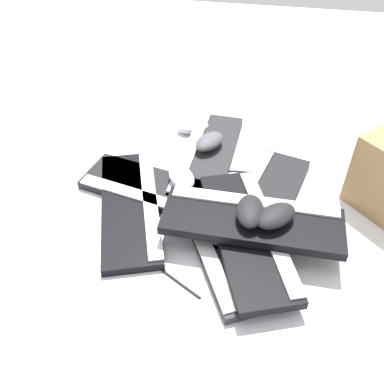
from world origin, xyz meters
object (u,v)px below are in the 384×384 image
(keyboard_2, at_px, (157,190))
(keyboard_6, at_px, (252,220))
(keyboard_0, at_px, (262,201))
(keyboard_3, at_px, (131,206))
(mouse_1, at_px, (276,216))
(keyboard_1, at_px, (207,155))
(mouse_4, at_px, (193,127))
(keyboard_5, at_px, (247,234))
(mouse_2, at_px, (209,142))
(mouse_0, at_px, (250,211))
(keyboard_4, at_px, (223,240))
(mouse_3, at_px, (182,177))

(keyboard_2, xyz_separation_m, keyboard_6, (0.28, -0.13, 0.06))
(keyboard_0, relative_size, keyboard_6, 1.05)
(keyboard_3, distance_m, mouse_1, 0.40)
(keyboard_1, xyz_separation_m, mouse_4, (-0.07, 0.14, 0.01))
(keyboard_1, height_order, keyboard_5, keyboard_5)
(keyboard_2, relative_size, keyboard_6, 1.05)
(mouse_2, distance_m, mouse_4, 0.14)
(mouse_0, relative_size, mouse_4, 1.00)
(keyboard_1, relative_size, keyboard_6, 1.01)
(keyboard_4, distance_m, mouse_2, 0.38)
(keyboard_2, height_order, mouse_0, mouse_0)
(mouse_3, xyz_separation_m, mouse_4, (-0.02, 0.30, -0.03))
(keyboard_1, height_order, mouse_1, mouse_1)
(keyboard_1, bearing_deg, mouse_3, -107.13)
(keyboard_1, relative_size, mouse_2, 4.07)
(mouse_3, bearing_deg, keyboard_0, 52.36)
(keyboard_5, distance_m, mouse_3, 0.27)
(keyboard_0, xyz_separation_m, mouse_3, (-0.23, 0.02, 0.04))
(mouse_2, bearing_deg, keyboard_3, 177.71)
(keyboard_0, xyz_separation_m, keyboard_6, (-0.02, -0.14, 0.06))
(keyboard_4, distance_m, mouse_4, 0.51)
(keyboard_1, xyz_separation_m, keyboard_4, (0.09, -0.34, 0.00))
(keyboard_3, xyz_separation_m, mouse_1, (0.38, -0.06, 0.10))
(keyboard_3, relative_size, mouse_1, 4.23)
(keyboard_0, relative_size, mouse_0, 4.22)
(keyboard_4, bearing_deg, keyboard_0, 60.75)
(keyboard_1, xyz_separation_m, keyboard_6, (0.16, -0.32, 0.06))
(keyboard_2, relative_size, mouse_2, 4.20)
(keyboard_3, xyz_separation_m, keyboard_5, (0.32, -0.07, 0.03))
(keyboard_1, relative_size, keyboard_3, 0.96)
(keyboard_2, relative_size, keyboard_4, 1.00)
(keyboard_1, xyz_separation_m, mouse_3, (-0.05, -0.16, 0.04))
(keyboard_2, distance_m, mouse_2, 0.24)
(keyboard_3, bearing_deg, mouse_0, -10.22)
(mouse_3, bearing_deg, mouse_2, 131.96)
(mouse_1, relative_size, mouse_3, 1.00)
(keyboard_0, height_order, keyboard_6, keyboard_6)
(keyboard_5, relative_size, mouse_2, 4.22)
(keyboard_0, relative_size, keyboard_3, 1.00)
(keyboard_0, relative_size, keyboard_5, 1.00)
(mouse_1, bearing_deg, keyboard_2, -68.74)
(keyboard_1, bearing_deg, mouse_1, -56.95)
(mouse_1, height_order, mouse_2, mouse_1)
(mouse_3, bearing_deg, mouse_1, 24.82)
(mouse_2, bearing_deg, mouse_1, -120.54)
(keyboard_3, bearing_deg, mouse_4, 76.21)
(keyboard_2, height_order, keyboard_5, keyboard_5)
(keyboard_4, bearing_deg, mouse_0, 17.33)
(mouse_3, bearing_deg, keyboard_6, 20.56)
(keyboard_2, relative_size, keyboard_5, 0.99)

